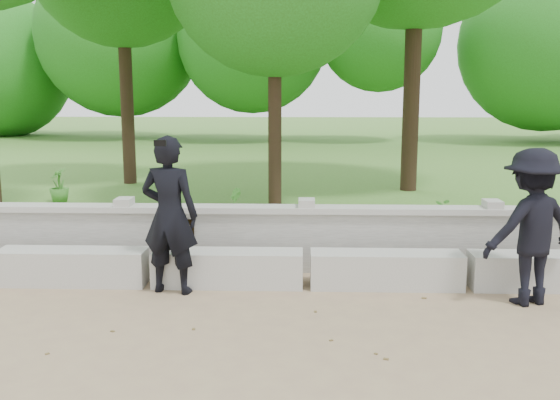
# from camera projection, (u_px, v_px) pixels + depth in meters

# --- Properties ---
(ground) EXTENTS (80.00, 80.00, 0.00)m
(ground) POSITION_uv_depth(u_px,v_px,m) (105.00, 344.00, 6.12)
(ground) COLOR #99835E
(ground) RESTS_ON ground
(lawn) EXTENTS (40.00, 22.00, 0.25)m
(lawn) POSITION_uv_depth(u_px,v_px,m) (241.00, 164.00, 19.88)
(lawn) COLOR #436D28
(lawn) RESTS_ON ground
(concrete_bench) EXTENTS (11.90, 0.45, 0.45)m
(concrete_bench) POSITION_uv_depth(u_px,v_px,m) (150.00, 267.00, 7.95)
(concrete_bench) COLOR beige
(concrete_bench) RESTS_ON ground
(parapet_wall) EXTENTS (12.50, 0.35, 0.90)m
(parapet_wall) POSITION_uv_depth(u_px,v_px,m) (162.00, 236.00, 8.60)
(parapet_wall) COLOR #BBB9B1
(parapet_wall) RESTS_ON ground
(man_main) EXTENTS (0.78, 0.71, 1.93)m
(man_main) POSITION_uv_depth(u_px,v_px,m) (170.00, 215.00, 7.53)
(man_main) COLOR black
(man_main) RESTS_ON ground
(visitor_mid) EXTENTS (1.33, 1.03, 1.82)m
(visitor_mid) POSITION_uv_depth(u_px,v_px,m) (531.00, 227.00, 7.15)
(visitor_mid) COLOR black
(visitor_mid) RESTS_ON ground
(shrub_b) EXTENTS (0.28, 0.32, 0.51)m
(shrub_b) POSITION_uv_depth(u_px,v_px,m) (234.00, 203.00, 10.96)
(shrub_b) COLOR #3F842D
(shrub_b) RESTS_ON lawn
(shrub_c) EXTENTS (0.56, 0.52, 0.52)m
(shrub_c) POSITION_uv_depth(u_px,v_px,m) (451.00, 219.00, 9.54)
(shrub_c) COLOR #3F842D
(shrub_c) RESTS_ON lawn
(shrub_d) EXTENTS (0.50, 0.51, 0.69)m
(shrub_d) POSITION_uv_depth(u_px,v_px,m) (59.00, 185.00, 12.40)
(shrub_d) COLOR #3F842D
(shrub_d) RESTS_ON lawn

